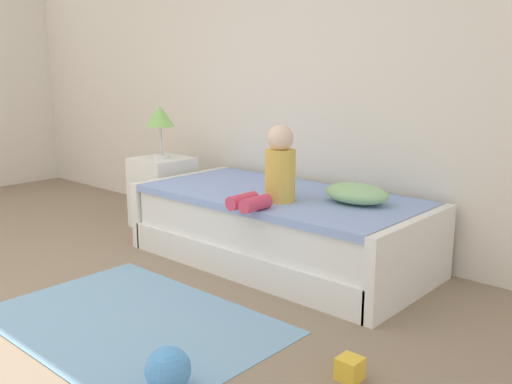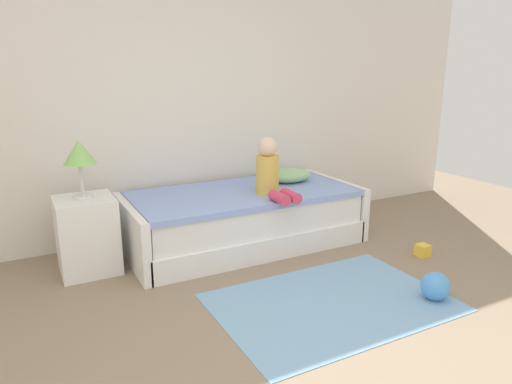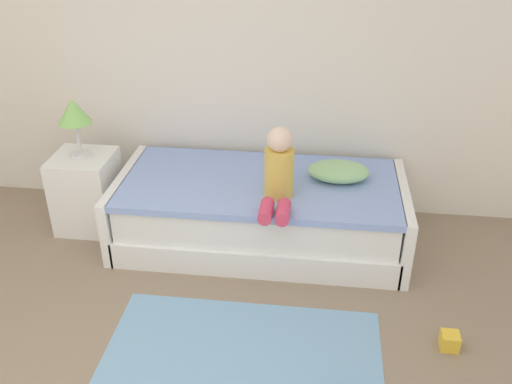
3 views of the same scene
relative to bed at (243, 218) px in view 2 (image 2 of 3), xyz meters
name	(u,v)px [view 2 (image 2 of 3)]	position (x,y,z in m)	size (l,w,h in m)	color
wall_rear	(163,82)	(-0.51, 0.60, 1.20)	(7.20, 0.10, 2.90)	silver
bed	(243,218)	(0.00, 0.00, 0.00)	(2.11, 1.00, 0.50)	white
nightstand	(87,235)	(-1.35, 0.04, 0.05)	(0.44, 0.44, 0.60)	white
table_lamp	(79,155)	(-1.35, 0.04, 0.69)	(0.24, 0.24, 0.45)	silver
child_figure	(270,172)	(0.15, -0.23, 0.46)	(0.20, 0.51, 0.50)	gold
pillow	(290,175)	(0.56, 0.10, 0.32)	(0.44, 0.30, 0.13)	#99CC8C
toy_ball	(435,286)	(0.70, -1.59, -0.15)	(0.20, 0.20, 0.20)	#4C99E5
area_rug	(332,302)	(0.04, -1.30, -0.24)	(1.60, 1.10, 0.01)	#7AA8CC
toy_block	(423,250)	(1.23, -1.00, -0.19)	(0.10, 0.10, 0.10)	yellow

